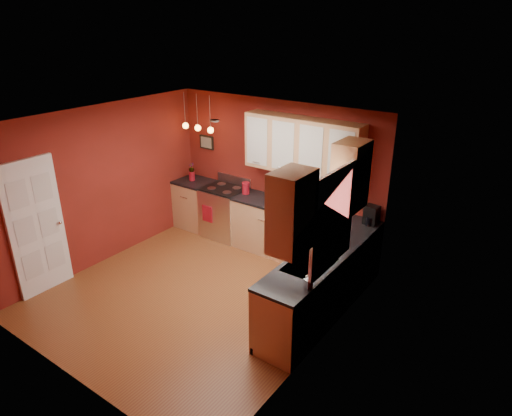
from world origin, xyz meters
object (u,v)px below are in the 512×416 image
Objects in this scene: soap_pump at (308,281)px; gas_range at (225,212)px; coffee_maker at (371,216)px; red_canister at (246,188)px; sink at (310,266)px.

gas_range is at bearing 145.35° from soap_pump.
soap_pump is at bearing -81.68° from coffee_maker.
coffee_maker reaches higher than soap_pump.
soap_pump is at bearing -39.97° from red_canister.
sink reaches higher than gas_range.
red_canister is at bearing 144.62° from sink.
coffee_maker is 1.66× the size of soap_pump.
soap_pump is (0.10, -2.08, -0.05)m from coffee_maker.
gas_range is 6.18× the size of soap_pump.
gas_range is at bearing 150.22° from sink.
gas_range is 0.74m from red_canister.
coffee_maker is at bearing 84.73° from sink.
sink reaches higher than soap_pump.
sink is 3.34× the size of red_canister.
soap_pump reaches higher than gas_range.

